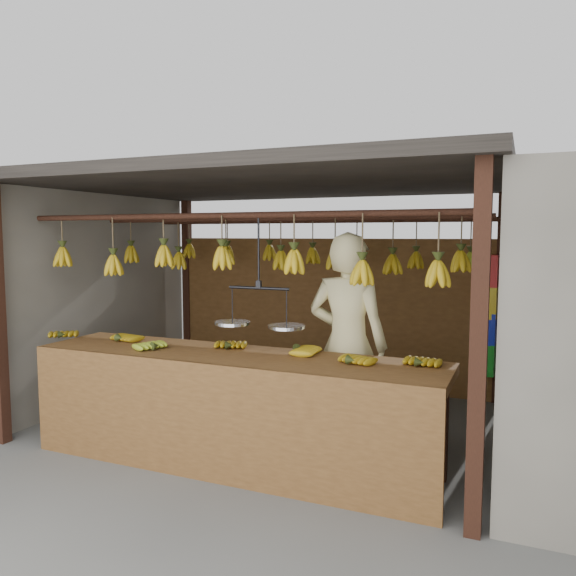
% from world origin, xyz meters
% --- Properties ---
extents(ground, '(80.00, 80.00, 0.00)m').
position_xyz_m(ground, '(0.00, 0.00, 0.00)').
color(ground, '#5B5B57').
extents(stall, '(4.30, 3.30, 2.40)m').
position_xyz_m(stall, '(0.00, 0.33, 1.97)').
color(stall, black).
rests_on(stall, ground).
extents(neighbor_left, '(3.00, 3.00, 2.30)m').
position_xyz_m(neighbor_left, '(-3.60, 0.00, 1.15)').
color(neighbor_left, slate).
rests_on(neighbor_left, ground).
extents(counter, '(3.59, 0.77, 0.96)m').
position_xyz_m(counter, '(0.12, -1.23, 0.70)').
color(counter, brown).
rests_on(counter, ground).
extents(hanging_bananas, '(3.62, 2.25, 0.37)m').
position_xyz_m(hanging_bananas, '(0.01, -0.00, 1.61)').
color(hanging_bananas, '#B08B12').
rests_on(hanging_bananas, ground).
extents(balance_scale, '(0.76, 0.28, 0.89)m').
position_xyz_m(balance_scale, '(0.30, -1.00, 1.17)').
color(balance_scale, black).
rests_on(balance_scale, ground).
extents(vendor, '(0.71, 0.49, 1.87)m').
position_xyz_m(vendor, '(0.90, -0.55, 0.93)').
color(vendor, beige).
rests_on(vendor, ground).
extents(bag_bundles, '(0.08, 0.26, 1.29)m').
position_xyz_m(bag_bundles, '(1.94, 1.35, 0.98)').
color(bag_bundles, red).
rests_on(bag_bundles, ground).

